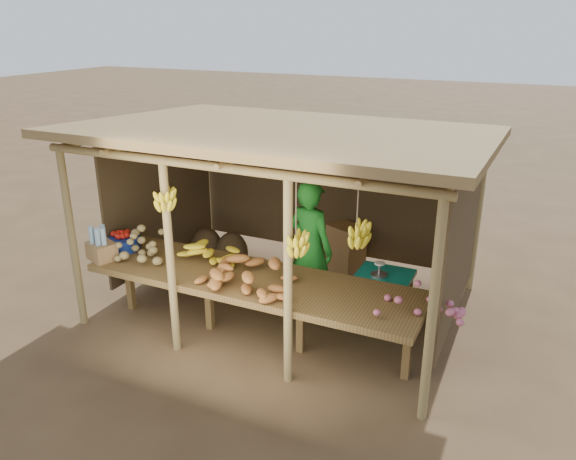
% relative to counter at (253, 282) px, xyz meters
% --- Properties ---
extents(ground, '(60.00, 60.00, 0.00)m').
position_rel_counter_xyz_m(ground, '(-0.00, 0.95, -0.74)').
color(ground, brown).
rests_on(ground, ground).
extents(stall_structure, '(4.70, 3.50, 2.43)m').
position_rel_counter_xyz_m(stall_structure, '(0.05, 0.90, 1.17)').
color(stall_structure, olive).
rests_on(stall_structure, ground).
extents(counter, '(3.90, 1.05, 0.80)m').
position_rel_counter_xyz_m(counter, '(0.00, 0.00, 0.00)').
color(counter, brown).
rests_on(counter, ground).
extents(potato_heap, '(1.15, 0.93, 0.37)m').
position_rel_counter_xyz_m(potato_heap, '(-1.61, -0.03, 0.24)').
color(potato_heap, '#97854E').
rests_on(potato_heap, counter).
extents(sweet_potato_heap, '(1.31, 1.06, 0.36)m').
position_rel_counter_xyz_m(sweet_potato_heap, '(0.07, -0.15, 0.24)').
color(sweet_potato_heap, '#AB662B').
rests_on(sweet_potato_heap, counter).
extents(onion_heap, '(0.97, 0.80, 0.36)m').
position_rel_counter_xyz_m(onion_heap, '(1.90, -0.14, 0.24)').
color(onion_heap, '#CC637C').
rests_on(onion_heap, counter).
extents(banana_pile, '(0.77, 0.62, 0.35)m').
position_rel_counter_xyz_m(banana_pile, '(-0.69, 0.21, 0.24)').
color(banana_pile, yellow).
rests_on(banana_pile, counter).
extents(tomato_basin, '(0.45, 0.45, 0.24)m').
position_rel_counter_xyz_m(tomato_basin, '(-1.90, 0.06, 0.16)').
color(tomato_basin, navy).
rests_on(tomato_basin, counter).
extents(bottle_box, '(0.41, 0.37, 0.43)m').
position_rel_counter_xyz_m(bottle_box, '(-1.90, -0.31, 0.22)').
color(bottle_box, '#9E7546').
rests_on(bottle_box, counter).
extents(vendor, '(0.73, 0.58, 1.75)m').
position_rel_counter_xyz_m(vendor, '(0.33, 0.90, 0.13)').
color(vendor, '#19711F').
rests_on(vendor, ground).
extents(tarp_crate, '(0.67, 0.58, 0.80)m').
position_rel_counter_xyz_m(tarp_crate, '(1.23, 1.12, -0.41)').
color(tarp_crate, brown).
rests_on(tarp_crate, ground).
extents(carton_stack, '(1.09, 0.52, 0.75)m').
position_rel_counter_xyz_m(carton_stack, '(0.20, 2.15, -0.41)').
color(carton_stack, '#9E7546').
rests_on(carton_stack, ground).
extents(burlap_sacks, '(0.94, 0.49, 0.66)m').
position_rel_counter_xyz_m(burlap_sacks, '(-1.49, 1.66, -0.45)').
color(burlap_sacks, '#493922').
rests_on(burlap_sacks, ground).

